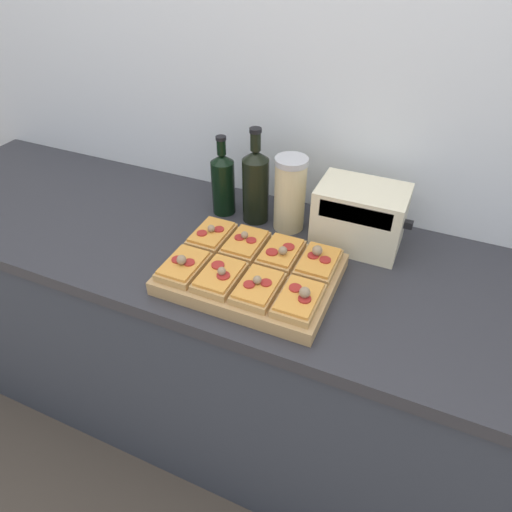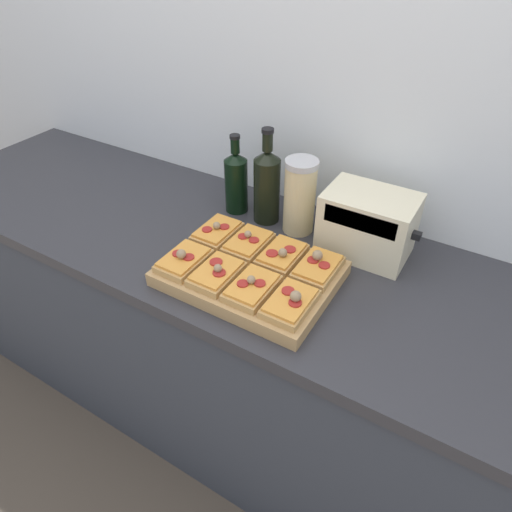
{
  "view_description": "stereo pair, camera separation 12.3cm",
  "coord_description": "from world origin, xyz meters",
  "px_view_note": "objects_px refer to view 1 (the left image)",
  "views": [
    {
      "loc": [
        0.41,
        -0.66,
        1.7
      ],
      "look_at": [
        0.02,
        0.23,
        0.95
      ],
      "focal_mm": 32.0,
      "sensor_mm": 36.0,
      "label": 1
    },
    {
      "loc": [
        0.52,
        -0.6,
        1.7
      ],
      "look_at": [
        0.02,
        0.23,
        0.95
      ],
      "focal_mm": 32.0,
      "sensor_mm": 36.0,
      "label": 2
    }
  ],
  "objects_px": {
    "cutting_board": "(252,274)",
    "grain_jar_tall": "(290,194)",
    "wine_bottle": "(256,184)",
    "toaster_oven": "(360,217)",
    "olive_oil_bottle": "(223,182)"
  },
  "relations": [
    {
      "from": "cutting_board",
      "to": "wine_bottle",
      "type": "relative_size",
      "value": 1.46
    },
    {
      "from": "cutting_board",
      "to": "grain_jar_tall",
      "type": "bearing_deg",
      "value": 89.92
    },
    {
      "from": "olive_oil_bottle",
      "to": "grain_jar_tall",
      "type": "relative_size",
      "value": 1.11
    },
    {
      "from": "toaster_oven",
      "to": "olive_oil_bottle",
      "type": "bearing_deg",
      "value": 179.89
    },
    {
      "from": "cutting_board",
      "to": "olive_oil_bottle",
      "type": "xyz_separation_m",
      "value": [
        -0.23,
        0.28,
        0.09
      ]
    },
    {
      "from": "olive_oil_bottle",
      "to": "toaster_oven",
      "type": "relative_size",
      "value": 0.96
    },
    {
      "from": "cutting_board",
      "to": "grain_jar_tall",
      "type": "relative_size",
      "value": 1.9
    },
    {
      "from": "grain_jar_tall",
      "to": "olive_oil_bottle",
      "type": "bearing_deg",
      "value": -180.0
    },
    {
      "from": "wine_bottle",
      "to": "grain_jar_tall",
      "type": "distance_m",
      "value": 0.11
    },
    {
      "from": "grain_jar_tall",
      "to": "wine_bottle",
      "type": "bearing_deg",
      "value": 180.0
    },
    {
      "from": "grain_jar_tall",
      "to": "toaster_oven",
      "type": "bearing_deg",
      "value": -0.22
    },
    {
      "from": "wine_bottle",
      "to": "toaster_oven",
      "type": "height_order",
      "value": "wine_bottle"
    },
    {
      "from": "grain_jar_tall",
      "to": "toaster_oven",
      "type": "height_order",
      "value": "grain_jar_tall"
    },
    {
      "from": "wine_bottle",
      "to": "toaster_oven",
      "type": "distance_m",
      "value": 0.33
    },
    {
      "from": "wine_bottle",
      "to": "cutting_board",
      "type": "bearing_deg",
      "value": -68.21
    }
  ]
}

